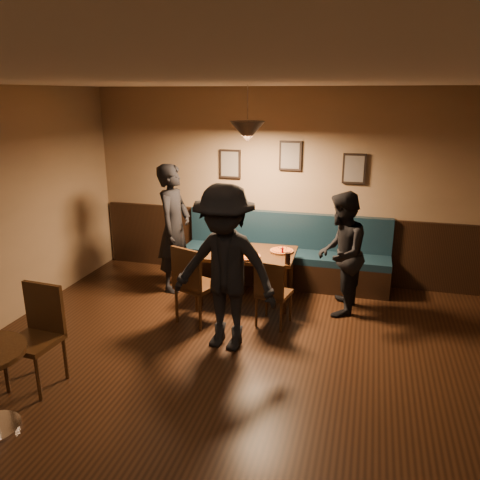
{
  "coord_description": "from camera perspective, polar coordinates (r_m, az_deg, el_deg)",
  "views": [
    {
      "loc": [
        1.12,
        -3.35,
        2.7
      ],
      "look_at": [
        -0.38,
        2.15,
        0.95
      ],
      "focal_mm": 35.8,
      "sensor_mm": 36.0,
      "label": 1
    }
  ],
  "objects": [
    {
      "name": "floor",
      "position": [
        4.45,
        -2.69,
        -20.32
      ],
      "size": [
        7.0,
        7.0,
        0.0
      ],
      "primitive_type": "plane",
      "color": "black",
      "rests_on": "ground"
    },
    {
      "name": "ceiling",
      "position": [
        3.54,
        -3.35,
        18.64
      ],
      "size": [
        7.0,
        7.0,
        0.0
      ],
      "primitive_type": "plane",
      "rotation": [
        3.14,
        0.0,
        0.0
      ],
      "color": "silver",
      "rests_on": "ground"
    },
    {
      "name": "wall_back",
      "position": [
        7.07,
        5.96,
        6.37
      ],
      "size": [
        6.0,
        0.0,
        6.0
      ],
      "primitive_type": "plane",
      "rotation": [
        1.57,
        0.0,
        0.0
      ],
      "color": "#8C704F",
      "rests_on": "ground"
    },
    {
      "name": "wainscot",
      "position": [
        7.26,
        5.7,
        -0.67
      ],
      "size": [
        5.88,
        0.06,
        1.0
      ],
      "primitive_type": "cube",
      "color": "black",
      "rests_on": "ground"
    },
    {
      "name": "booth_bench",
      "position": [
        7.0,
        5.32,
        -1.32
      ],
      "size": [
        3.0,
        0.6,
        1.0
      ],
      "primitive_type": null,
      "color": "#0F232D",
      "rests_on": "ground"
    },
    {
      "name": "picture_left",
      "position": [
        7.19,
        -1.19,
        9.06
      ],
      "size": [
        0.32,
        0.04,
        0.42
      ],
      "primitive_type": "cube",
      "color": "black",
      "rests_on": "wall_back"
    },
    {
      "name": "picture_center",
      "position": [
        6.97,
        6.03,
        9.96
      ],
      "size": [
        0.32,
        0.04,
        0.42
      ],
      "primitive_type": "cube",
      "color": "black",
      "rests_on": "wall_back"
    },
    {
      "name": "picture_right",
      "position": [
        6.9,
        13.46,
        8.27
      ],
      "size": [
        0.32,
        0.04,
        0.42
      ],
      "primitive_type": "cube",
      "color": "black",
      "rests_on": "wall_back"
    },
    {
      "name": "pendant_lamp",
      "position": [
        6.06,
        0.9,
        12.8
      ],
      "size": [
        0.44,
        0.44,
        0.25
      ],
      "primitive_type": "cone",
      "rotation": [
        3.14,
        0.0,
        0.0
      ],
      "color": "black",
      "rests_on": "ceiling"
    },
    {
      "name": "dining_table",
      "position": [
        6.49,
        0.82,
        -4.27
      ],
      "size": [
        1.31,
        0.87,
        0.68
      ],
      "primitive_type": "cube",
      "rotation": [
        0.0,
        0.0,
        0.04
      ],
      "color": "black",
      "rests_on": "floor"
    },
    {
      "name": "chair_near_left",
      "position": [
        5.85,
        -5.06,
        -5.17
      ],
      "size": [
        0.56,
        0.56,
        0.99
      ],
      "primitive_type": null,
      "rotation": [
        0.0,
        0.0,
        -0.35
      ],
      "color": "black",
      "rests_on": "floor"
    },
    {
      "name": "chair_near_right",
      "position": [
        5.79,
        4.07,
        -6.18
      ],
      "size": [
        0.43,
        0.43,
        0.84
      ],
      "primitive_type": null,
      "rotation": [
        0.0,
        0.0,
        -0.19
      ],
      "color": "#311C0D",
      "rests_on": "floor"
    },
    {
      "name": "diner_left",
      "position": [
        6.75,
        -7.85,
        1.41
      ],
      "size": [
        0.45,
        0.67,
        1.8
      ],
      "primitive_type": "imported",
      "rotation": [
        0.0,
        0.0,
        1.54
      ],
      "color": "black",
      "rests_on": "floor"
    },
    {
      "name": "diner_right",
      "position": [
        6.1,
        11.92,
        -1.63
      ],
      "size": [
        0.64,
        0.8,
        1.57
      ],
      "primitive_type": "imported",
      "rotation": [
        0.0,
        0.0,
        -1.63
      ],
      "color": "black",
      "rests_on": "floor"
    },
    {
      "name": "diner_front",
      "position": [
        5.1,
        -1.82,
        -3.44
      ],
      "size": [
        1.26,
        0.83,
        1.83
      ],
      "primitive_type": "imported",
      "rotation": [
        0.0,
        0.0,
        -0.14
      ],
      "color": "black",
      "rests_on": "floor"
    },
    {
      "name": "pizza_a",
      "position": [
        6.58,
        -2.06,
        -0.64
      ],
      "size": [
        0.43,
        0.43,
        0.04
      ],
      "primitive_type": "cylinder",
      "rotation": [
        0.0,
        0.0,
        0.41
      ],
      "color": "orange",
      "rests_on": "dining_table"
    },
    {
      "name": "pizza_b",
      "position": [
        6.14,
        0.9,
        -1.95
      ],
      "size": [
        0.42,
        0.42,
        0.04
      ],
      "primitive_type": "cylinder",
      "rotation": [
        0.0,
        0.0,
        0.31
      ],
      "color": "orange",
      "rests_on": "dining_table"
    },
    {
      "name": "pizza_c",
      "position": [
        6.38,
        4.99,
        -1.28
      ],
      "size": [
        0.35,
        0.35,
        0.04
      ],
      "primitive_type": "cylinder",
      "rotation": [
        0.0,
        0.0,
        -0.14
      ],
      "color": "gold",
      "rests_on": "dining_table"
    },
    {
      "name": "soda_glass",
      "position": [
        5.93,
        5.71,
        -2.17
      ],
      "size": [
        0.09,
        0.09,
        0.15
      ],
      "primitive_type": "cylinder",
      "rotation": [
        0.0,
        0.0,
        0.37
      ],
      "color": "black",
      "rests_on": "dining_table"
    },
    {
      "name": "tabasco_bottle",
      "position": [
        6.25,
        5.09,
        -1.26
      ],
      "size": [
        0.03,
        0.03,
        0.12
      ],
      "primitive_type": "cylinder",
      "rotation": [
        0.0,
        0.0,
        -0.07
      ],
      "color": "#A40515",
      "rests_on": "dining_table"
    },
    {
      "name": "napkin_a",
      "position": [
        6.72,
        -3.12,
        -0.41
      ],
      "size": [
        0.15,
        0.15,
        0.01
      ],
      "primitive_type": "cube",
      "rotation": [
        0.0,
        0.0,
        0.12
      ],
      "color": "#1C6C2A",
      "rests_on": "dining_table"
    },
    {
      "name": "napkin_b",
      "position": [
        6.3,
        -4.57,
        -1.64
      ],
      "size": [
        0.16,
        0.16,
        0.01
      ],
      "primitive_type": "cube",
      "rotation": [
        0.0,
        0.0,
        -0.15
      ],
      "color": "#1F762C",
      "rests_on": "dining_table"
    },
    {
      "name": "cutlery_set",
      "position": [
        6.0,
        0.24,
        -2.56
      ],
      "size": [
        0.17,
        0.02,
        0.0
      ],
      "primitive_type": "cube",
      "rotation": [
        0.0,
        0.0,
        1.54
      ],
      "color": "silver",
      "rests_on": "dining_table"
    },
    {
      "name": "cafe_chair_far",
      "position": [
        4.98,
        -23.47,
        -10.82
      ],
      "size": [
        0.46,
        0.46,
        0.98
      ],
      "primitive_type": null,
      "rotation": [
        0.0,
        0.0,
        3.07
      ],
      "color": "black",
      "rests_on": "floor"
    }
  ]
}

